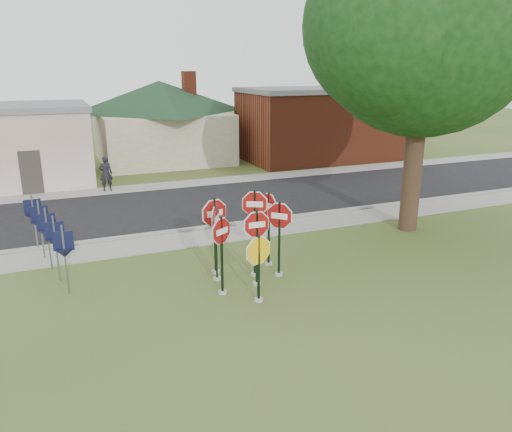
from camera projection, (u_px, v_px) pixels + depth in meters
name	position (u px, v px, depth m)	size (l,w,h in m)	color
ground	(268.00, 299.00, 13.60)	(120.00, 120.00, 0.00)	#3E5520
sidewalk_near	(208.00, 237.00, 18.45)	(60.00, 1.60, 0.06)	gray
road	(178.00, 207.00, 22.43)	(60.00, 7.00, 0.04)	black
sidewalk_far	(158.00, 186.00, 26.23)	(60.00, 1.60, 0.06)	gray
curb	(200.00, 228.00, 19.32)	(60.00, 0.20, 0.14)	gray
stop_sign_center	(257.00, 238.00, 14.11)	(1.06, 0.24, 2.36)	#A1A097
stop_sign_yellow	(259.00, 261.00, 13.17)	(1.06, 0.27, 1.99)	#A1A097
stop_sign_left	(222.00, 246.00, 13.54)	(0.87, 0.55, 2.34)	#A1A097
stop_sign_right	(279.00, 228.00, 14.72)	(0.78, 0.79, 2.43)	#A1A097
stop_sign_back_right	(255.00, 221.00, 14.67)	(0.94, 0.49, 2.77)	#A1A097
stop_sign_back_left	(215.00, 225.00, 14.89)	(1.13, 0.29, 2.50)	#A1A097
stop_sign_far_right	(269.00, 219.00, 15.51)	(0.24, 1.05, 2.51)	#A1A097
stop_sign_far_left	(216.00, 232.00, 14.40)	(0.58, 0.93, 2.44)	#A1A097
route_sign_row	(48.00, 232.00, 15.23)	(1.43, 4.63, 2.00)	#59595E
building_house	(160.00, 105.00, 32.73)	(11.60, 11.60, 6.20)	beige
building_brick	(319.00, 123.00, 33.69)	(10.20, 6.20, 4.75)	maroon
oak_tree	(426.00, 19.00, 17.26)	(11.78, 11.18, 11.77)	black
bg_tree_right	(378.00, 73.00, 43.10)	(5.60, 5.60, 8.40)	black
pedestrian	(106.00, 174.00, 24.96)	(0.64, 0.42, 1.76)	black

